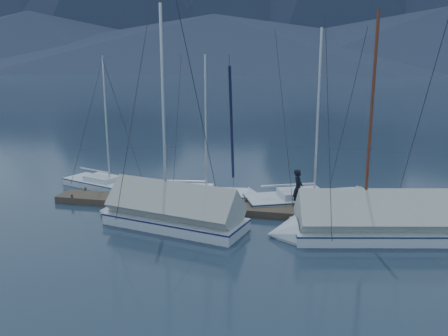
{
  "coord_description": "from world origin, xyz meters",
  "views": [
    {
      "loc": [
        5.03,
        -20.08,
        7.55
      ],
      "look_at": [
        0.0,
        2.0,
        2.2
      ],
      "focal_mm": 38.0,
      "sensor_mm": 36.0,
      "label": 1
    }
  ],
  "objects_px": {
    "sailboat_open_mid": "(215,196)",
    "sailboat_covered_far": "(164,214)",
    "sailboat_open_right": "(323,200)",
    "person": "(298,188)",
    "sailboat_covered_near": "(359,226)",
    "sailboat_open_left": "(115,187)"
  },
  "relations": [
    {
      "from": "sailboat_open_mid",
      "to": "sailboat_covered_near",
      "type": "height_order",
      "value": "sailboat_covered_near"
    },
    {
      "from": "sailboat_open_mid",
      "to": "person",
      "type": "distance_m",
      "value": 4.91
    },
    {
      "from": "sailboat_open_right",
      "to": "sailboat_covered_near",
      "type": "bearing_deg",
      "value": -70.73
    },
    {
      "from": "sailboat_open_mid",
      "to": "sailboat_open_right",
      "type": "bearing_deg",
      "value": 4.81
    },
    {
      "from": "person",
      "to": "sailboat_covered_far",
      "type": "bearing_deg",
      "value": 125.7
    },
    {
      "from": "sailboat_open_mid",
      "to": "sailboat_covered_far",
      "type": "height_order",
      "value": "sailboat_covered_far"
    },
    {
      "from": "sailboat_covered_near",
      "to": "sailboat_covered_far",
      "type": "distance_m",
      "value": 8.67
    },
    {
      "from": "sailboat_covered_near",
      "to": "person",
      "type": "relative_size",
      "value": 5.54
    },
    {
      "from": "sailboat_open_mid",
      "to": "sailboat_covered_near",
      "type": "xyz_separation_m",
      "value": [
        7.38,
        -4.08,
        0.37
      ]
    },
    {
      "from": "sailboat_open_left",
      "to": "sailboat_covered_near",
      "type": "height_order",
      "value": "sailboat_covered_near"
    },
    {
      "from": "sailboat_open_left",
      "to": "sailboat_open_right",
      "type": "distance_m",
      "value": 11.84
    },
    {
      "from": "sailboat_open_mid",
      "to": "sailboat_covered_far",
      "type": "relative_size",
      "value": 0.79
    },
    {
      "from": "sailboat_open_right",
      "to": "person",
      "type": "relative_size",
      "value": 5.24
    },
    {
      "from": "sailboat_open_left",
      "to": "sailboat_covered_near",
      "type": "relative_size",
      "value": 0.81
    },
    {
      "from": "sailboat_open_mid",
      "to": "sailboat_covered_far",
      "type": "bearing_deg",
      "value": -105.99
    },
    {
      "from": "sailboat_open_right",
      "to": "person",
      "type": "height_order",
      "value": "sailboat_open_right"
    },
    {
      "from": "sailboat_open_left",
      "to": "sailboat_covered_far",
      "type": "height_order",
      "value": "sailboat_covered_far"
    },
    {
      "from": "sailboat_open_mid",
      "to": "person",
      "type": "bearing_deg",
      "value": -17.35
    },
    {
      "from": "sailboat_open_mid",
      "to": "sailboat_covered_near",
      "type": "bearing_deg",
      "value": -28.96
    },
    {
      "from": "sailboat_covered_near",
      "to": "sailboat_open_mid",
      "type": "bearing_deg",
      "value": 151.04
    },
    {
      "from": "person",
      "to": "sailboat_open_left",
      "type": "bearing_deg",
      "value": 87.98
    },
    {
      "from": "sailboat_covered_near",
      "to": "sailboat_covered_far",
      "type": "bearing_deg",
      "value": -177.4
    }
  ]
}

